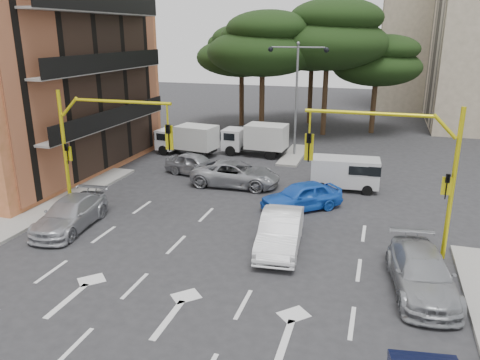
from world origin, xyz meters
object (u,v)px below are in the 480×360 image
object	(u,v)px
car_silver_wagon	(70,214)
van_white	(345,174)
signal_mast_left	(96,137)
car_blue_compact	(301,196)
car_silver_cross_a	(236,174)
signal_mast_right	(405,160)
box_truck_a	(187,140)
car_silver_parked	(422,273)
street_lamp_center	(297,79)
box_truck_b	(255,140)
car_white_hatch	(280,231)
car_silver_cross_b	(196,164)

from	to	relation	value
car_silver_wagon	van_white	world-z (taller)	van_white
signal_mast_left	car_silver_wagon	bearing A→B (deg)	-106.19
car_blue_compact	car_silver_cross_a	bearing A→B (deg)	-162.37
car_blue_compact	signal_mast_right	bearing A→B (deg)	10.60
signal_mast_right	box_truck_a	bearing A→B (deg)	139.93
car_silver_wagon	van_white	xyz separation A→B (m)	(11.42, 9.25, 0.25)
car_silver_cross_a	car_silver_parked	xyz separation A→B (m)	(9.60, -9.19, -0.01)
signal_mast_right	box_truck_a	world-z (taller)	signal_mast_right
car_blue_compact	car_silver_cross_a	distance (m)	5.08
street_lamp_center	box_truck_b	size ratio (longest dim) A/B	1.67
car_white_hatch	van_white	xyz separation A→B (m)	(1.85, 8.53, 0.17)
car_silver_parked	street_lamp_center	bearing A→B (deg)	106.36
car_silver_cross_a	car_silver_wagon	bearing A→B (deg)	144.66
signal_mast_left	box_truck_b	distance (m)	14.28
car_silver_cross_b	car_white_hatch	bearing A→B (deg)	-126.68
signal_mast_left	box_truck_a	size ratio (longest dim) A/B	1.34
signal_mast_left	car_silver_parked	xyz separation A→B (m)	(14.40, -2.89, -3.19)
box_truck_a	box_truck_b	distance (m)	4.92
box_truck_a	box_truck_b	bearing A→B (deg)	-65.25
car_blue_compact	car_white_hatch	bearing A→B (deg)	-41.31
van_white	box_truck_b	bearing A→B (deg)	-135.33
signal_mast_left	street_lamp_center	distance (m)	15.65
car_silver_cross_a	van_white	xyz separation A→B (m)	(6.10, 1.19, 0.22)
car_white_hatch	car_silver_cross_a	bearing A→B (deg)	114.47
street_lamp_center	car_silver_wagon	bearing A→B (deg)	-114.88
street_lamp_center	box_truck_a	xyz separation A→B (m)	(-7.47, -2.00, -4.32)
car_silver_parked	box_truck_b	distance (m)	19.33
car_silver_cross_b	box_truck_a	xyz separation A→B (m)	(-2.47, 4.41, 0.42)
street_lamp_center	car_white_hatch	bearing A→B (deg)	-81.49
signal_mast_right	car_silver_cross_b	distance (m)	14.40
car_white_hatch	box_truck_b	world-z (taller)	box_truck_b
signal_mast_left	box_truck_b	world-z (taller)	signal_mast_left
car_silver_cross_a	van_white	bearing A→B (deg)	-80.91
car_silver_wagon	box_truck_b	xyz separation A→B (m)	(4.55, 15.19, 0.47)
car_blue_compact	car_silver_cross_a	world-z (taller)	car_silver_cross_a
car_silver_wagon	box_truck_a	bearing A→B (deg)	84.78
signal_mast_left	car_silver_cross_a	distance (m)	8.53
car_silver_wagon	box_truck_a	size ratio (longest dim) A/B	1.04
street_lamp_center	signal_mast_left	bearing A→B (deg)	-115.91
car_silver_cross_b	car_silver_cross_a	bearing A→B (deg)	-100.17
car_silver_wagon	car_silver_parked	bearing A→B (deg)	-10.19
car_white_hatch	car_silver_cross_a	size ratio (longest dim) A/B	0.90
car_silver_parked	car_white_hatch	bearing A→B (deg)	153.10
car_white_hatch	signal_mast_left	bearing A→B (deg)	167.79
signal_mast_left	street_lamp_center	world-z (taller)	street_lamp_center
street_lamp_center	car_white_hatch	world-z (taller)	street_lamp_center
street_lamp_center	van_white	size ratio (longest dim) A/B	2.10
signal_mast_right	signal_mast_left	distance (m)	13.61
car_white_hatch	car_silver_parked	world-z (taller)	car_white_hatch
car_silver_cross_b	box_truck_b	world-z (taller)	box_truck_b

